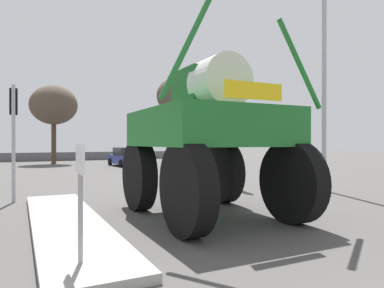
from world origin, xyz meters
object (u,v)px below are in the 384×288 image
(traffic_signal_near_right, at_px, (233,119))
(bare_tree_right, at_px, (179,96))
(lane_arrow_sign, at_px, (80,181))
(traffic_signal_near_left, at_px, (14,117))
(bare_tree_far_center, at_px, (54,105))
(oversize_sprayer, at_px, (209,137))
(streetlight_near_right, at_px, (327,64))
(sedan_ahead, at_px, (126,157))

(traffic_signal_near_right, relative_size, bare_tree_right, 0.53)
(lane_arrow_sign, distance_m, traffic_signal_near_left, 7.47)
(bare_tree_right, bearing_deg, bare_tree_far_center, 145.29)
(traffic_signal_near_left, bearing_deg, bare_tree_far_center, 81.98)
(oversize_sprayer, xyz_separation_m, bare_tree_right, (7.75, 19.05, 3.80))
(bare_tree_far_center, bearing_deg, streetlight_near_right, -70.73)
(sedan_ahead, distance_m, streetlight_near_right, 18.55)
(sedan_ahead, relative_size, streetlight_near_right, 0.47)
(oversize_sprayer, bearing_deg, bare_tree_far_center, 4.04)
(oversize_sprayer, height_order, traffic_signal_near_right, oversize_sprayer)
(traffic_signal_near_right, bearing_deg, bare_tree_right, 74.71)
(streetlight_near_right, relative_size, bare_tree_far_center, 1.29)
(oversize_sprayer, distance_m, streetlight_near_right, 7.51)
(lane_arrow_sign, relative_size, sedan_ahead, 0.41)
(sedan_ahead, distance_m, traffic_signal_near_left, 17.20)
(traffic_signal_near_left, height_order, bare_tree_far_center, bare_tree_far_center)
(sedan_ahead, distance_m, traffic_signal_near_right, 15.30)
(oversize_sprayer, relative_size, traffic_signal_near_left, 1.37)
(lane_arrow_sign, relative_size, oversize_sprayer, 0.34)
(traffic_signal_near_right, distance_m, bare_tree_far_center, 21.69)
(traffic_signal_near_left, relative_size, bare_tree_far_center, 0.53)
(lane_arrow_sign, bearing_deg, bare_tree_far_center, 85.98)
(lane_arrow_sign, height_order, bare_tree_far_center, bare_tree_far_center)
(bare_tree_far_center, bearing_deg, oversize_sprayer, -86.35)
(traffic_signal_near_right, relative_size, bare_tree_far_center, 0.57)
(traffic_signal_near_left, distance_m, bare_tree_right, 19.17)
(streetlight_near_right, bearing_deg, traffic_signal_near_left, 166.77)
(lane_arrow_sign, xyz_separation_m, bare_tree_far_center, (1.98, 28.13, 3.91))
(sedan_ahead, relative_size, bare_tree_right, 0.56)
(traffic_signal_near_right, height_order, bare_tree_far_center, bare_tree_far_center)
(bare_tree_far_center, bearing_deg, bare_tree_right, -34.71)
(traffic_signal_near_left, bearing_deg, lane_arrow_sign, -82.47)
(traffic_signal_near_left, bearing_deg, streetlight_near_right, -13.23)
(traffic_signal_near_right, bearing_deg, oversize_sprayer, -129.21)
(oversize_sprayer, bearing_deg, bare_tree_right, -21.77)
(traffic_signal_near_left, xyz_separation_m, streetlight_near_right, (11.14, -2.62, 2.30))
(lane_arrow_sign, relative_size, streetlight_near_right, 0.19)
(lane_arrow_sign, height_order, traffic_signal_near_right, traffic_signal_near_right)
(streetlight_near_right, distance_m, bare_tree_right, 17.03)
(sedan_ahead, xyz_separation_m, bare_tree_right, (4.39, -0.78, 5.16))
(sedan_ahead, bearing_deg, streetlight_near_right, -174.07)
(streetlight_near_right, bearing_deg, oversize_sprayer, -162.48)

